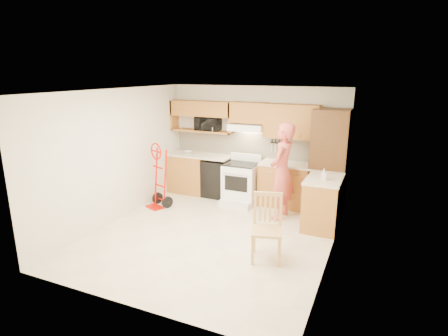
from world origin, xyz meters
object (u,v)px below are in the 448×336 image
Objects in this scene: range at (240,180)px; hand_truck at (157,179)px; person at (282,171)px; microwave at (208,124)px; dining_chair at (267,228)px.

hand_truck is (-1.51, -0.91, 0.11)m from range.
microwave is at bearing -109.35° from person.
person is at bearing 32.68° from hand_truck.
hand_truck is at bearing 140.35° from dining_chair.
range is 1.19m from person.
person reaches higher than dining_chair.
range is 0.55× the size of person.
person is at bearing -27.09° from microwave.
hand_truck is 3.04m from dining_chair.
range is 0.83× the size of hand_truck.
hand_truck reaches higher than range.
person is 1.85× the size of dining_chair.
microwave is 0.54× the size of range.
hand_truck is at bearing -117.40° from microwave.
dining_chair is at bearing -59.32° from range.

